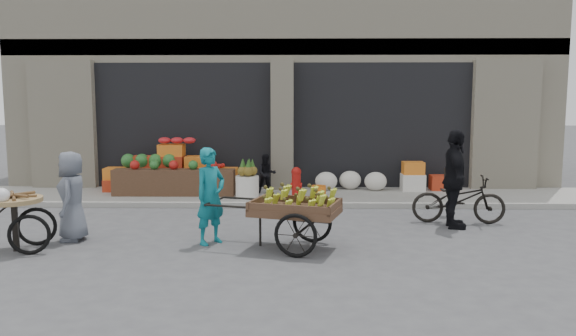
{
  "coord_description": "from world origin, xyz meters",
  "views": [
    {
      "loc": [
        0.39,
        -8.81,
        2.35
      ],
      "look_at": [
        0.21,
        1.21,
        1.1
      ],
      "focal_mm": 35.0,
      "sensor_mm": 36.0,
      "label": 1
    }
  ],
  "objects_px": {
    "cyclist": "(455,179)",
    "pineapple_bin": "(247,187)",
    "orange_bucket": "(319,192)",
    "tricycle_cart": "(14,215)",
    "seated_person": "(267,174)",
    "vendor_woman": "(211,196)",
    "bicycle": "(458,200)",
    "vendor_grey": "(72,196)",
    "fire_hydrant": "(296,182)",
    "banana_cart": "(292,206)"
  },
  "relations": [
    {
      "from": "pineapple_bin",
      "to": "fire_hydrant",
      "type": "xyz_separation_m",
      "value": [
        1.1,
        -0.05,
        0.13
      ]
    },
    {
      "from": "pineapple_bin",
      "to": "cyclist",
      "type": "height_order",
      "value": "cyclist"
    },
    {
      "from": "tricycle_cart",
      "to": "cyclist",
      "type": "bearing_deg",
      "value": -1.29
    },
    {
      "from": "orange_bucket",
      "to": "vendor_woman",
      "type": "height_order",
      "value": "vendor_woman"
    },
    {
      "from": "bicycle",
      "to": "orange_bucket",
      "type": "bearing_deg",
      "value": 60.29
    },
    {
      "from": "orange_bucket",
      "to": "vendor_grey",
      "type": "distance_m",
      "value": 5.33
    },
    {
      "from": "cyclist",
      "to": "vendor_grey",
      "type": "bearing_deg",
      "value": 104.69
    },
    {
      "from": "banana_cart",
      "to": "seated_person",
      "type": "bearing_deg",
      "value": 114.81
    },
    {
      "from": "vendor_woman",
      "to": "bicycle",
      "type": "bearing_deg",
      "value": -30.15
    },
    {
      "from": "fire_hydrant",
      "to": "cyclist",
      "type": "height_order",
      "value": "cyclist"
    },
    {
      "from": "orange_bucket",
      "to": "vendor_grey",
      "type": "bearing_deg",
      "value": -142.18
    },
    {
      "from": "seated_person",
      "to": "vendor_woman",
      "type": "distance_m",
      "value": 4.18
    },
    {
      "from": "fire_hydrant",
      "to": "vendor_grey",
      "type": "height_order",
      "value": "vendor_grey"
    },
    {
      "from": "tricycle_cart",
      "to": "vendor_woman",
      "type": "bearing_deg",
      "value": -4.83
    },
    {
      "from": "seated_person",
      "to": "tricycle_cart",
      "type": "bearing_deg",
      "value": -138.11
    },
    {
      "from": "seated_person",
      "to": "bicycle",
      "type": "relative_size",
      "value": 0.54
    },
    {
      "from": "seated_person",
      "to": "tricycle_cart",
      "type": "distance_m",
      "value": 5.88
    },
    {
      "from": "cyclist",
      "to": "pineapple_bin",
      "type": "bearing_deg",
      "value": 65.37
    },
    {
      "from": "pineapple_bin",
      "to": "seated_person",
      "type": "relative_size",
      "value": 0.56
    },
    {
      "from": "tricycle_cart",
      "to": "vendor_grey",
      "type": "relative_size",
      "value": 0.98
    },
    {
      "from": "pineapple_bin",
      "to": "tricycle_cart",
      "type": "distance_m",
      "value": 5.16
    },
    {
      "from": "vendor_grey",
      "to": "banana_cart",
      "type": "bearing_deg",
      "value": 74.14
    },
    {
      "from": "orange_bucket",
      "to": "tricycle_cart",
      "type": "height_order",
      "value": "tricycle_cart"
    },
    {
      "from": "fire_hydrant",
      "to": "cyclist",
      "type": "relative_size",
      "value": 0.4
    },
    {
      "from": "fire_hydrant",
      "to": "vendor_woman",
      "type": "bearing_deg",
      "value": -111.57
    },
    {
      "from": "seated_person",
      "to": "vendor_grey",
      "type": "xyz_separation_m",
      "value": [
        -2.99,
        -3.96,
        0.16
      ]
    },
    {
      "from": "tricycle_cart",
      "to": "bicycle",
      "type": "bearing_deg",
      "value": 1.28
    },
    {
      "from": "vendor_grey",
      "to": "tricycle_cart",
      "type": "bearing_deg",
      "value": -52.16
    },
    {
      "from": "vendor_grey",
      "to": "seated_person",
      "type": "bearing_deg",
      "value": 134.14
    },
    {
      "from": "fire_hydrant",
      "to": "orange_bucket",
      "type": "distance_m",
      "value": 0.55
    },
    {
      "from": "vendor_woman",
      "to": "bicycle",
      "type": "height_order",
      "value": "vendor_woman"
    },
    {
      "from": "seated_person",
      "to": "tricycle_cart",
      "type": "height_order",
      "value": "seated_person"
    },
    {
      "from": "seated_person",
      "to": "vendor_woman",
      "type": "bearing_deg",
      "value": -109.27
    },
    {
      "from": "pineapple_bin",
      "to": "seated_person",
      "type": "bearing_deg",
      "value": 56.31
    },
    {
      "from": "orange_bucket",
      "to": "vendor_woman",
      "type": "distance_m",
      "value": 3.94
    },
    {
      "from": "pineapple_bin",
      "to": "fire_hydrant",
      "type": "bearing_deg",
      "value": -2.6
    },
    {
      "from": "tricycle_cart",
      "to": "pineapple_bin",
      "type": "bearing_deg",
      "value": 36.78
    },
    {
      "from": "bicycle",
      "to": "vendor_grey",
      "type": "bearing_deg",
      "value": 107.72
    },
    {
      "from": "orange_bucket",
      "to": "bicycle",
      "type": "distance_m",
      "value": 3.16
    },
    {
      "from": "banana_cart",
      "to": "tricycle_cart",
      "type": "height_order",
      "value": "tricycle_cart"
    },
    {
      "from": "orange_bucket",
      "to": "banana_cart",
      "type": "height_order",
      "value": "banana_cart"
    },
    {
      "from": "seated_person",
      "to": "cyclist",
      "type": "distance_m",
      "value": 4.63
    },
    {
      "from": "tricycle_cart",
      "to": "seated_person",
      "type": "bearing_deg",
      "value": 37.4
    },
    {
      "from": "fire_hydrant",
      "to": "vendor_grey",
      "type": "bearing_deg",
      "value": -138.18
    },
    {
      "from": "fire_hydrant",
      "to": "tricycle_cart",
      "type": "bearing_deg",
      "value": -137.43
    },
    {
      "from": "seated_person",
      "to": "pineapple_bin",
      "type": "bearing_deg",
      "value": -133.69
    },
    {
      "from": "banana_cart",
      "to": "orange_bucket",
      "type": "bearing_deg",
      "value": 98.0
    },
    {
      "from": "fire_hydrant",
      "to": "vendor_woman",
      "type": "relative_size",
      "value": 0.45
    },
    {
      "from": "pineapple_bin",
      "to": "vendor_woman",
      "type": "xyz_separation_m",
      "value": [
        -0.27,
        -3.52,
        0.41
      ]
    },
    {
      "from": "pineapple_bin",
      "to": "bicycle",
      "type": "xyz_separation_m",
      "value": [
        4.17,
        -1.94,
        0.08
      ]
    }
  ]
}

